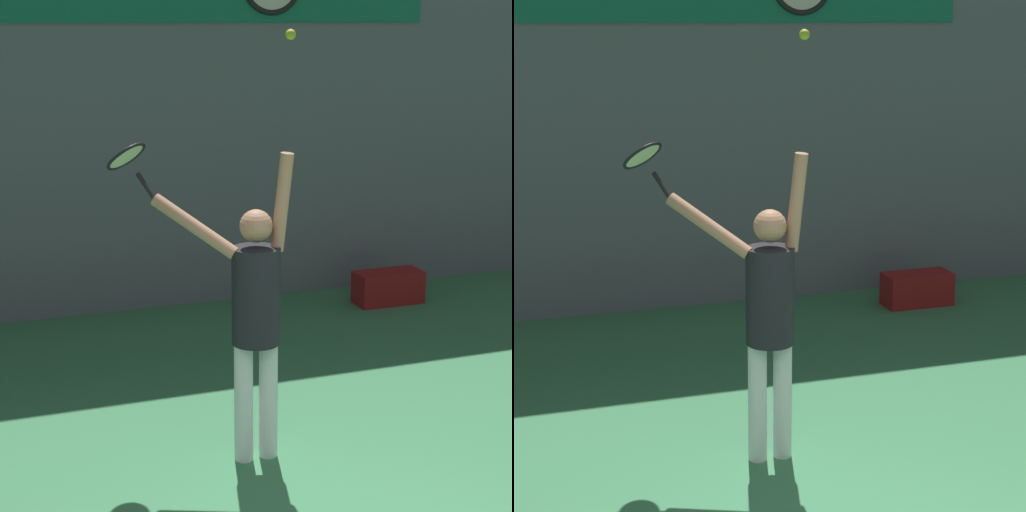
# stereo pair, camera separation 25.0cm
# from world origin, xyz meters

# --- Properties ---
(back_wall) EXTENTS (18.00, 0.10, 5.00)m
(back_wall) POSITION_xyz_m (0.00, 5.52, 2.50)
(back_wall) COLOR slate
(back_wall) RESTS_ON ground_plane
(tennis_player) EXTENTS (0.90, 0.57, 2.15)m
(tennis_player) POSITION_xyz_m (-0.04, 1.84, 1.09)
(tennis_player) COLOR white
(tennis_player) RESTS_ON ground_plane
(tennis_racket) EXTENTS (0.39, 0.39, 0.39)m
(tennis_racket) POSITION_xyz_m (-0.76, 2.35, 2.07)
(tennis_racket) COLOR black
(tennis_ball) EXTENTS (0.07, 0.07, 0.07)m
(tennis_ball) POSITION_xyz_m (0.16, 1.72, 2.89)
(tennis_ball) COLOR #CCDB2D
(equipment_bag) EXTENTS (0.73, 0.34, 0.35)m
(equipment_bag) POSITION_xyz_m (2.56, 4.77, 0.18)
(equipment_bag) COLOR maroon
(equipment_bag) RESTS_ON ground_plane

